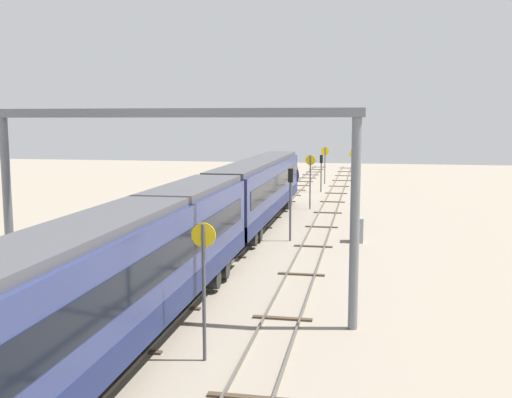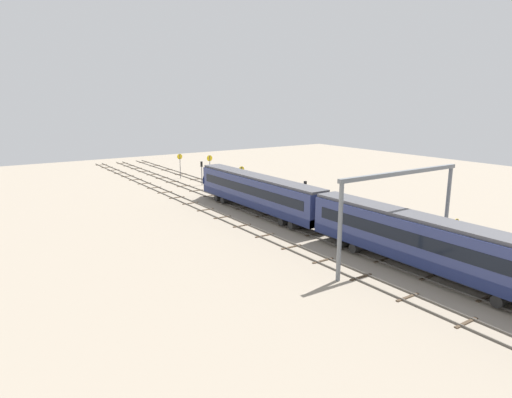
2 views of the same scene
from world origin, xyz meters
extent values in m
plane|color=gray|center=(0.00, 0.00, 0.00)|extent=(140.15, 140.15, 0.00)
cube|color=#59544C|center=(0.00, -5.47, 0.08)|extent=(124.15, 0.07, 0.16)
cube|color=#59544C|center=(0.00, -4.03, 0.08)|extent=(124.15, 0.07, 0.16)
cube|color=#473828|center=(-24.14, -4.75, 0.04)|extent=(0.24, 2.40, 0.08)
cube|color=#473828|center=(-17.24, -4.75, 0.04)|extent=(0.24, 2.40, 0.08)
cube|color=#473828|center=(-10.35, -4.75, 0.04)|extent=(0.24, 2.40, 0.08)
cube|color=#473828|center=(-3.45, -4.75, 0.04)|extent=(0.24, 2.40, 0.08)
cube|color=#473828|center=(3.45, -4.75, 0.04)|extent=(0.24, 2.40, 0.08)
cube|color=#473828|center=(10.35, -4.75, 0.04)|extent=(0.24, 2.40, 0.08)
cube|color=#473828|center=(17.24, -4.75, 0.04)|extent=(0.24, 2.40, 0.08)
cube|color=#473828|center=(24.14, -4.75, 0.04)|extent=(0.24, 2.40, 0.08)
cube|color=#473828|center=(31.04, -4.75, 0.04)|extent=(0.24, 2.40, 0.08)
cube|color=#473828|center=(37.93, -4.75, 0.04)|extent=(0.24, 2.40, 0.08)
cube|color=#473828|center=(44.83, -4.75, 0.04)|extent=(0.24, 2.40, 0.08)
cube|color=#473828|center=(51.73, -4.75, 0.04)|extent=(0.24, 2.40, 0.08)
cube|color=#473828|center=(58.63, -4.75, 0.04)|extent=(0.24, 2.40, 0.08)
cube|color=#59544C|center=(0.00, -0.72, 0.08)|extent=(124.15, 0.07, 0.16)
cube|color=#59544C|center=(0.00, 0.72, 0.08)|extent=(124.15, 0.07, 0.16)
cube|color=#473828|center=(-26.26, 0.00, 0.04)|extent=(0.24, 2.40, 0.08)
cube|color=#473828|center=(-21.49, 0.00, 0.04)|extent=(0.24, 2.40, 0.08)
cube|color=#473828|center=(-16.71, 0.00, 0.04)|extent=(0.24, 2.40, 0.08)
cube|color=#473828|center=(-11.94, 0.00, 0.04)|extent=(0.24, 2.40, 0.08)
cube|color=#473828|center=(-7.16, 0.00, 0.04)|extent=(0.24, 2.40, 0.08)
cube|color=#473828|center=(-2.39, 0.00, 0.04)|extent=(0.24, 2.40, 0.08)
cube|color=#473828|center=(2.39, 0.00, 0.04)|extent=(0.24, 2.40, 0.08)
cube|color=#473828|center=(7.16, 0.00, 0.04)|extent=(0.24, 2.40, 0.08)
cube|color=#473828|center=(11.94, 0.00, 0.04)|extent=(0.24, 2.40, 0.08)
cube|color=#473828|center=(16.71, 0.00, 0.04)|extent=(0.24, 2.40, 0.08)
cube|color=#473828|center=(21.49, 0.00, 0.04)|extent=(0.24, 2.40, 0.08)
cube|color=#473828|center=(26.26, 0.00, 0.04)|extent=(0.24, 2.40, 0.08)
cube|color=#473828|center=(31.04, 0.00, 0.04)|extent=(0.24, 2.40, 0.08)
cube|color=#473828|center=(35.81, 0.00, 0.04)|extent=(0.24, 2.40, 0.08)
cube|color=#473828|center=(40.59, 0.00, 0.04)|extent=(0.24, 2.40, 0.08)
cube|color=#473828|center=(45.36, 0.00, 0.04)|extent=(0.24, 2.40, 0.08)
cube|color=#473828|center=(50.14, 0.00, 0.04)|extent=(0.24, 2.40, 0.08)
cube|color=#473828|center=(54.91, 0.00, 0.04)|extent=(0.24, 2.40, 0.08)
cube|color=#473828|center=(59.69, 0.00, 0.04)|extent=(0.24, 2.40, 0.08)
cube|color=#59544C|center=(0.00, 4.03, 0.08)|extent=(124.15, 0.07, 0.16)
cube|color=#59544C|center=(0.00, 5.47, 0.08)|extent=(124.15, 0.07, 0.16)
cube|color=#473828|center=(-27.59, 4.75, 0.04)|extent=(0.24, 2.40, 0.08)
cube|color=#473828|center=(-22.99, 4.75, 0.04)|extent=(0.24, 2.40, 0.08)
cube|color=#473828|center=(-18.39, 4.75, 0.04)|extent=(0.24, 2.40, 0.08)
cube|color=#473828|center=(-13.79, 4.75, 0.04)|extent=(0.24, 2.40, 0.08)
cube|color=#473828|center=(-9.20, 4.75, 0.04)|extent=(0.24, 2.40, 0.08)
cube|color=#473828|center=(-4.60, 4.75, 0.04)|extent=(0.24, 2.40, 0.08)
cube|color=#473828|center=(0.00, 4.75, 0.04)|extent=(0.24, 2.40, 0.08)
cube|color=#473828|center=(4.60, 4.75, 0.04)|extent=(0.24, 2.40, 0.08)
cube|color=#473828|center=(9.20, 4.75, 0.04)|extent=(0.24, 2.40, 0.08)
cube|color=#473828|center=(13.79, 4.75, 0.04)|extent=(0.24, 2.40, 0.08)
cube|color=#473828|center=(18.39, 4.75, 0.04)|extent=(0.24, 2.40, 0.08)
cube|color=#473828|center=(22.99, 4.75, 0.04)|extent=(0.24, 2.40, 0.08)
cube|color=#473828|center=(27.59, 4.75, 0.04)|extent=(0.24, 2.40, 0.08)
cube|color=#473828|center=(32.19, 4.75, 0.04)|extent=(0.24, 2.40, 0.08)
cube|color=#473828|center=(36.78, 4.75, 0.04)|extent=(0.24, 2.40, 0.08)
cube|color=#473828|center=(41.38, 4.75, 0.04)|extent=(0.24, 2.40, 0.08)
cube|color=#473828|center=(45.98, 4.75, 0.04)|extent=(0.24, 2.40, 0.08)
cube|color=#473828|center=(50.58, 4.75, 0.04)|extent=(0.24, 2.40, 0.08)
cube|color=#473828|center=(55.18, 4.75, 0.04)|extent=(0.24, 2.40, 0.08)
cube|color=#473828|center=(59.77, 4.75, 0.04)|extent=(0.24, 2.40, 0.08)
cube|color=navy|center=(3.93, 0.00, 2.86)|extent=(24.00, 2.90, 3.60)
cube|color=navy|center=(3.93, 0.00, 1.51)|extent=(24.00, 2.94, 0.90)
cube|color=#4C4C51|center=(3.93, 0.00, 4.81)|extent=(24.00, 2.50, 0.30)
cube|color=black|center=(3.93, -1.46, 3.29)|extent=(22.00, 0.04, 1.10)
cube|color=black|center=(3.93, 1.46, 3.29)|extent=(22.00, 0.04, 1.10)
cylinder|color=black|center=(-4.65, 0.00, 0.61)|extent=(0.90, 2.70, 0.90)
cylinder|color=black|center=(-2.85, 0.00, 0.61)|extent=(0.90, 2.70, 0.90)
cylinder|color=black|center=(10.71, 0.00, 0.61)|extent=(0.90, 2.70, 0.90)
cylinder|color=black|center=(12.51, 0.00, 0.61)|extent=(0.90, 2.70, 0.90)
cube|color=navy|center=(-20.87, 0.00, 2.86)|extent=(24.00, 2.90, 3.60)
cube|color=navy|center=(-20.87, 0.00, 1.51)|extent=(24.00, 2.94, 0.90)
cube|color=#4C4C51|center=(-20.87, 0.00, 4.81)|extent=(24.00, 2.50, 0.30)
cube|color=black|center=(-20.87, -1.46, 3.29)|extent=(22.00, 0.04, 1.10)
cube|color=black|center=(-20.87, 1.46, 3.29)|extent=(22.00, 0.04, 1.10)
cylinder|color=black|center=(-27.65, 0.00, 0.61)|extent=(0.90, 2.70, 0.90)
cylinder|color=black|center=(-14.09, 0.00, 0.61)|extent=(0.90, 2.70, 0.90)
cylinder|color=black|center=(-12.29, 0.00, 0.61)|extent=(0.90, 2.70, 0.90)
cone|color=navy|center=(16.73, 0.00, 2.68)|extent=(1.60, 3.24, 3.24)
cylinder|color=slate|center=(-17.78, -7.53, 4.00)|extent=(0.36, 0.36, 8.00)
cylinder|color=slate|center=(-17.78, 6.77, 4.00)|extent=(0.36, 0.36, 8.00)
cube|color=slate|center=(-17.78, -0.38, 8.18)|extent=(0.40, 14.90, 0.35)
cylinder|color=#4C4C51|center=(12.41, -3.02, 2.39)|extent=(0.12, 0.12, 4.79)
cylinder|color=yellow|center=(12.45, -3.02, 4.39)|extent=(0.05, 0.89, 0.89)
cube|color=black|center=(12.48, -3.02, 4.39)|extent=(0.02, 0.40, 0.12)
cylinder|color=#4C4C51|center=(33.73, -2.83, 2.27)|extent=(0.12, 0.12, 4.54)
cylinder|color=yellow|center=(33.77, -2.83, 4.08)|extent=(0.05, 1.02, 1.02)
cube|color=black|center=(33.80, -2.83, 4.08)|extent=(0.02, 0.46, 0.12)
cylinder|color=#4C4C51|center=(-21.73, -2.79, 2.29)|extent=(0.12, 0.12, 4.58)
cylinder|color=yellow|center=(-21.69, -2.79, 4.22)|extent=(0.05, 0.81, 0.81)
cube|color=black|center=(-21.66, -2.79, 4.22)|extent=(0.02, 0.36, 0.12)
cylinder|color=#4C4C51|center=(28.87, -6.49, 2.26)|extent=(0.12, 0.12, 4.52)
cylinder|color=yellow|center=(28.91, -6.49, 4.03)|extent=(0.05, 1.09, 1.09)
cube|color=black|center=(28.94, -6.49, 4.03)|extent=(0.02, 0.49, 0.12)
cylinder|color=#4C4C51|center=(-1.87, -3.08, 1.95)|extent=(0.14, 0.14, 3.89)
cube|color=black|center=(-1.87, -3.08, 4.34)|extent=(0.20, 0.32, 0.90)
sphere|color=green|center=(-1.76, -3.08, 4.54)|extent=(0.20, 0.20, 0.20)
sphere|color=#262626|center=(-1.76, -3.08, 4.14)|extent=(0.20, 0.20, 0.20)
cylinder|color=#4C4C51|center=(25.30, -3.01, 1.60)|extent=(0.14, 0.14, 3.21)
cube|color=black|center=(25.30, -3.01, 3.66)|extent=(0.20, 0.32, 0.90)
sphere|color=red|center=(25.41, -3.01, 3.85)|extent=(0.20, 0.20, 0.20)
sphere|color=#262626|center=(25.41, -3.01, 3.46)|extent=(0.20, 0.20, 0.20)
cube|color=gray|center=(-1.30, -7.46, 0.80)|extent=(1.08, 0.72, 1.60)
cube|color=#333333|center=(-0.76, -7.46, 1.04)|extent=(0.02, 0.50, 0.24)
camera|label=1|loc=(-39.71, -7.90, 7.90)|focal=41.31mm
camera|label=2|loc=(-41.78, 30.88, 14.22)|focal=30.95mm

